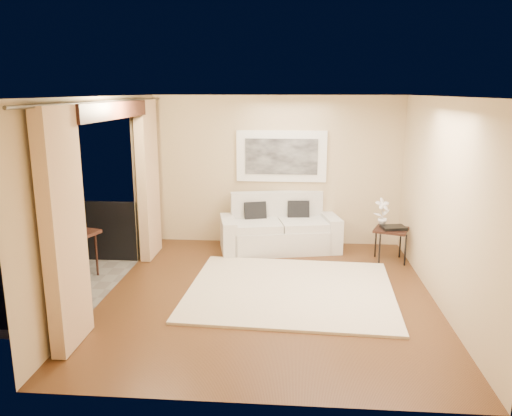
# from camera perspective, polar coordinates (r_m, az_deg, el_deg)

# --- Properties ---
(floor) EXTENTS (5.00, 5.00, 0.00)m
(floor) POSITION_cam_1_polar(r_m,az_deg,el_deg) (7.06, 1.47, -9.86)
(floor) COLOR #553219
(floor) RESTS_ON ground
(room_shell) EXTENTS (5.00, 6.40, 5.00)m
(room_shell) POSITION_cam_1_polar(r_m,az_deg,el_deg) (6.94, -16.56, 10.65)
(room_shell) COLOR white
(room_shell) RESTS_ON ground
(balcony) EXTENTS (1.81, 2.60, 1.17)m
(balcony) POSITION_cam_1_polar(r_m,az_deg,el_deg) (7.88, -23.50, -7.12)
(balcony) COLOR #605B56
(balcony) RESTS_ON ground
(curtains) EXTENTS (0.16, 4.80, 2.64)m
(curtains) POSITION_cam_1_polar(r_m,az_deg,el_deg) (7.08, -15.79, 1.05)
(curtains) COLOR #D5AD83
(curtains) RESTS_ON ground
(artwork) EXTENTS (1.62, 0.07, 0.92)m
(artwork) POSITION_cam_1_polar(r_m,az_deg,el_deg) (9.03, 2.92, 5.91)
(artwork) COLOR white
(artwork) RESTS_ON room_shell
(rug) EXTENTS (2.99, 2.64, 0.04)m
(rug) POSITION_cam_1_polar(r_m,az_deg,el_deg) (7.18, 3.96, -9.31)
(rug) COLOR beige
(rug) RESTS_ON floor
(sofa) EXTENTS (2.20, 1.29, 0.99)m
(sofa) POSITION_cam_1_polar(r_m,az_deg,el_deg) (8.92, 2.65, -2.51)
(sofa) COLOR silver
(sofa) RESTS_ON floor
(side_table) EXTENTS (0.66, 0.66, 0.56)m
(side_table) POSITION_cam_1_polar(r_m,az_deg,el_deg) (8.51, 15.17, -2.68)
(side_table) COLOR black
(side_table) RESTS_ON floor
(tray) EXTENTS (0.42, 0.34, 0.05)m
(tray) POSITION_cam_1_polar(r_m,az_deg,el_deg) (8.48, 15.44, -2.18)
(tray) COLOR black
(tray) RESTS_ON side_table
(orchid) EXTENTS (0.30, 0.24, 0.48)m
(orchid) POSITION_cam_1_polar(r_m,az_deg,el_deg) (8.53, 14.24, -0.51)
(orchid) COLOR white
(orchid) RESTS_ON side_table
(bistro_table) EXTENTS (0.81, 0.81, 0.75)m
(bistro_table) POSITION_cam_1_polar(r_m,az_deg,el_deg) (7.81, -20.42, -3.22)
(bistro_table) COLOR black
(bistro_table) RESTS_ON balcony
(balcony_chair_far) EXTENTS (0.43, 0.44, 0.95)m
(balcony_chair_far) POSITION_cam_1_polar(r_m,az_deg,el_deg) (7.92, -25.38, -4.35)
(balcony_chair_far) COLOR black
(balcony_chair_far) RESTS_ON balcony
(balcony_chair_near) EXTENTS (0.45, 0.45, 0.96)m
(balcony_chair_near) POSITION_cam_1_polar(r_m,az_deg,el_deg) (7.62, -25.09, -4.94)
(balcony_chair_near) COLOR black
(balcony_chair_near) RESTS_ON balcony
(ice_bucket) EXTENTS (0.18, 0.18, 0.20)m
(ice_bucket) POSITION_cam_1_polar(r_m,az_deg,el_deg) (7.91, -21.35, -1.71)
(ice_bucket) COLOR silver
(ice_bucket) RESTS_ON bistro_table
(candle) EXTENTS (0.06, 0.06, 0.07)m
(candle) POSITION_cam_1_polar(r_m,az_deg,el_deg) (7.85, -19.54, -2.17)
(candle) COLOR red
(candle) RESTS_ON bistro_table
(vase) EXTENTS (0.04, 0.04, 0.18)m
(vase) POSITION_cam_1_polar(r_m,az_deg,el_deg) (7.64, -20.80, -2.26)
(vase) COLOR silver
(vase) RESTS_ON bistro_table
(glass_a) EXTENTS (0.06, 0.06, 0.12)m
(glass_a) POSITION_cam_1_polar(r_m,az_deg,el_deg) (7.71, -20.05, -2.29)
(glass_a) COLOR silver
(glass_a) RESTS_ON bistro_table
(glass_b) EXTENTS (0.06, 0.06, 0.12)m
(glass_b) POSITION_cam_1_polar(r_m,az_deg,el_deg) (7.69, -19.44, -2.28)
(glass_b) COLOR white
(glass_b) RESTS_ON bistro_table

